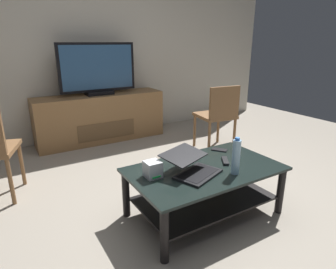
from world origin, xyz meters
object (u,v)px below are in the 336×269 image
dining_chair (218,114)px  water_bottle_near (236,157)px  cell_phone (219,150)px  television (98,70)px  tv_remote (225,161)px  laptop (192,166)px  coffee_table (204,182)px  router_box (153,169)px  media_cabinet (101,118)px

dining_chair → water_bottle_near: 1.59m
dining_chair → cell_phone: 1.11m
television → water_bottle_near: (0.22, -2.47, -0.45)m
tv_remote → laptop: bearing=-140.3°
coffee_table → tv_remote: tv_remote is taller
laptop → tv_remote: bearing=5.3°
cell_phone → router_box: bearing=155.8°
coffee_table → tv_remote: size_ratio=7.61×
router_box → cell_phone: 0.81m
tv_remote → router_box: bearing=-151.7°
laptop → router_box: 0.30m
laptop → media_cabinet: bearing=88.6°
laptop → water_bottle_near: water_bottle_near is taller
coffee_table → television: 2.38m
television → tv_remote: (0.31, -2.26, -0.58)m
router_box → tv_remote: size_ratio=0.77×
coffee_table → media_cabinet: bearing=92.3°
television → water_bottle_near: size_ratio=3.66×
router_box → water_bottle_near: bearing=-25.9°
coffee_table → dining_chair: 1.54m
television → tv_remote: 2.36m
router_box → laptop: bearing=-20.0°
media_cabinet → dining_chair: bearing=-46.1°
media_cabinet → tv_remote: media_cabinet is taller
coffee_table → water_bottle_near: water_bottle_near is taller
cell_phone → dining_chair: bearing=14.2°
laptop → cell_phone: bearing=27.9°
media_cabinet → laptop: size_ratio=3.84×
water_bottle_near → tv_remote: (0.09, 0.20, -0.13)m
dining_chair → router_box: (-1.50, -1.01, -0.02)m
laptop → cell_phone: 0.57m
water_bottle_near → cell_phone: 0.51m
laptop → tv_remote: size_ratio=2.93×
coffee_table → water_bottle_near: (0.13, -0.20, 0.27)m
coffee_table → router_box: (-0.43, 0.08, 0.19)m
media_cabinet → laptop: (-0.06, -2.32, 0.14)m
dining_chair → tv_remote: size_ratio=5.41×
coffee_table → cell_phone: bearing=34.0°
coffee_table → tv_remote: 0.26m
cell_phone → media_cabinet: bearing=66.4°
television → water_bottle_near: bearing=-84.8°
television → router_box: 2.28m
dining_chair → water_bottle_near: dining_chair is taller
coffee_table → dining_chair: dining_chair is taller
tv_remote → dining_chair: bearing=86.3°
television → water_bottle_near: television is taller
media_cabinet → laptop: bearing=-91.4°
dining_chair → cell_phone: bearing=-129.9°
television → cell_phone: 2.16m
laptop → router_box: size_ratio=3.81×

